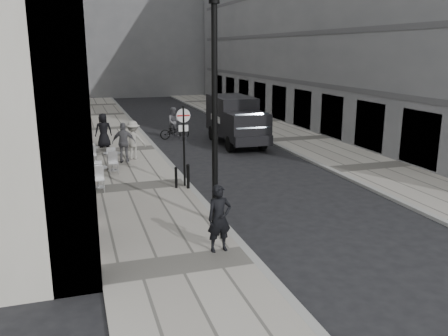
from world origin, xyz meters
The scene contains 17 objects.
ground centered at (0.00, 0.00, 0.00)m, with size 120.00×120.00×0.00m, color black.
sidewalk centered at (-2.00, 18.00, 0.06)m, with size 4.00×60.00×0.12m, color #A7A297.
far_sidewalk centered at (9.00, 18.00, 0.06)m, with size 4.00×60.00×0.12m, color #A7A297.
building_far centered at (1.50, 56.00, 11.00)m, with size 24.00×16.00×22.00m, color slate.
walking_man centered at (-0.75, 3.20, 1.06)m, with size 0.69×0.45×1.89m, color black.
sign_post centered at (-0.20, 9.80, 2.22)m, with size 0.56×0.09×3.27m.
lamppost centered at (-0.20, 5.45, 4.09)m, with size 0.32×0.32×7.14m.
bollard_near centered at (-0.15, 9.39, 0.59)m, with size 0.12×0.12×0.94m, color black.
bollard_far centered at (-0.60, 9.58, 0.53)m, with size 0.11×0.11×0.82m, color black.
panel_van centered at (4.85, 18.05, 1.57)m, with size 2.34×5.99×2.80m.
cyclist centered at (1.71, 20.77, 0.79)m, with size 1.89×0.72×2.02m.
pedestrian_a centered at (-2.08, 14.78, 1.11)m, with size 1.16×0.48×1.98m, color #5F5E63.
pedestrian_b centered at (-1.57, 15.28, 1.10)m, with size 1.27×0.73×1.96m, color #ABA79E.
pedestrian_c centered at (-2.79, 18.88, 1.09)m, with size 0.95×0.62×1.94m, color black.
cafe_table_near centered at (-3.60, 15.35, 0.56)m, with size 0.67×1.52×0.87m.
cafe_table_mid centered at (-2.80, 13.25, 0.62)m, with size 0.76×1.72×0.98m.
cafe_table_far centered at (-3.59, 10.60, 0.62)m, with size 0.77×1.75×1.00m.
Camera 1 is at (-4.36, -8.51, 5.58)m, focal length 38.00 mm.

